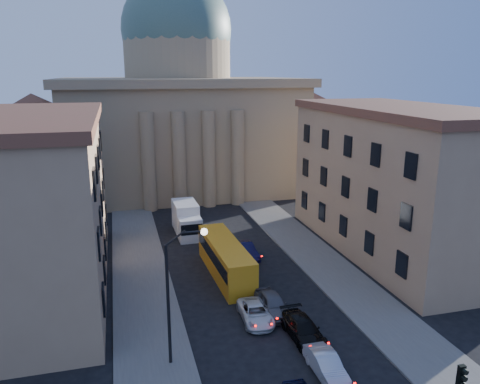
% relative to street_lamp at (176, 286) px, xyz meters
% --- Properties ---
extents(sidewalk_left, '(5.00, 60.00, 0.15)m').
position_rel_street_lamp_xyz_m(sidewalk_left, '(-1.53, 10.00, -5.21)').
color(sidewalk_left, '#575550').
rests_on(sidewalk_left, ground).
extents(sidewalk_right, '(5.00, 60.00, 0.15)m').
position_rel_street_lamp_xyz_m(sidewalk_right, '(15.47, 10.00, -5.21)').
color(sidewalk_right, '#575550').
rests_on(sidewalk_right, ground).
extents(church, '(68.02, 28.76, 36.60)m').
position_rel_street_lamp_xyz_m(church, '(6.97, 47.47, 6.59)').
color(church, '#917659').
rests_on(church, ground).
extents(building_left, '(11.60, 26.60, 14.70)m').
position_rel_street_lamp_xyz_m(building_left, '(-10.03, 14.00, 2.14)').
color(building_left, tan).
rests_on(building_left, ground).
extents(building_right, '(11.60, 26.60, 14.70)m').
position_rel_street_lamp_xyz_m(building_right, '(23.97, 14.00, 2.14)').
color(building_right, tan).
rests_on(building_right, ground).
extents(street_lamp, '(2.62, 0.44, 8.83)m').
position_rel_street_lamp_xyz_m(street_lamp, '(0.00, 0.00, 0.00)').
color(street_lamp, black).
rests_on(street_lamp, ground).
extents(car_right_near, '(1.43, 4.10, 1.35)m').
position_rel_street_lamp_xyz_m(car_right_near, '(8.44, -3.51, -4.61)').
color(car_right_near, '#B1B3B9').
rests_on(car_right_near, ground).
extents(car_left_mid, '(2.27, 4.60, 1.26)m').
position_rel_street_lamp_xyz_m(car_left_mid, '(6.17, 3.70, -4.66)').
color(car_left_mid, silver).
rests_on(car_left_mid, ground).
extents(car_right_mid, '(2.12, 4.89, 1.40)m').
position_rel_street_lamp_xyz_m(car_right_mid, '(8.66, 0.58, -4.58)').
color(car_right_mid, black).
rests_on(car_right_mid, ground).
extents(car_right_far, '(1.97, 4.57, 1.54)m').
position_rel_street_lamp_xyz_m(car_right_far, '(7.77, 4.48, -4.52)').
color(car_right_far, '#504F54').
rests_on(car_right_far, ground).
extents(car_right_distant, '(1.98, 4.68, 1.50)m').
position_rel_street_lamp_xyz_m(car_right_distant, '(8.70, 15.61, -4.53)').
color(car_right_distant, black).
rests_on(car_right_distant, ground).
extents(city_bus, '(2.93, 11.12, 3.11)m').
position_rel_street_lamp_xyz_m(city_bus, '(5.89, 12.14, -3.61)').
color(city_bus, orange).
rests_on(city_bus, ground).
extents(box_truck, '(2.62, 6.42, 3.51)m').
position_rel_street_lamp_xyz_m(box_truck, '(4.20, 24.04, -3.62)').
color(box_truck, silver).
rests_on(box_truck, ground).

